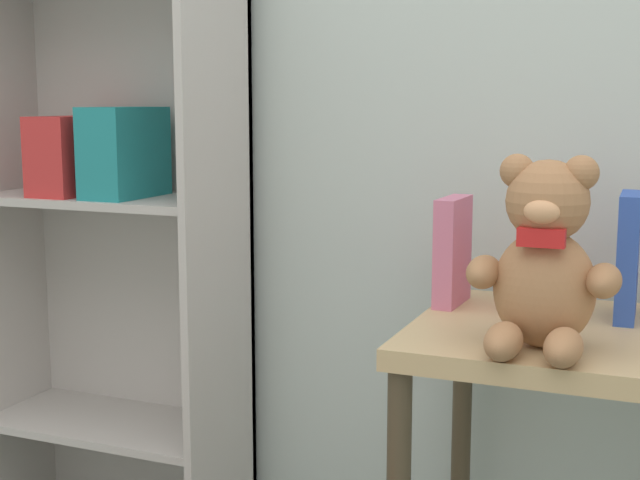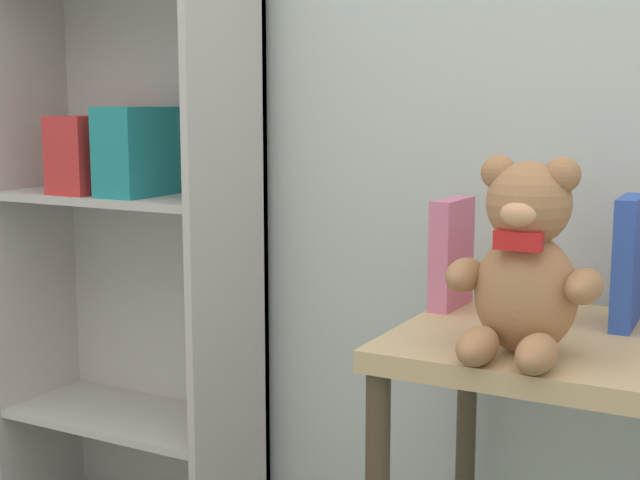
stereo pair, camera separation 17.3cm
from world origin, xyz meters
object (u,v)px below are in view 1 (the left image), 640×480
at_px(book_standing_red, 536,260).
at_px(book_standing_blue, 628,256).
at_px(display_table, 569,393).
at_px(teddy_bear, 544,262).
at_px(book_standing_pink, 453,251).
at_px(bookshelf_side, 113,158).

relative_size(book_standing_red, book_standing_blue, 0.88).
relative_size(display_table, book_standing_blue, 2.93).
xyz_separation_m(teddy_bear, book_standing_blue, (0.11, 0.26, -0.03)).
distance_m(book_standing_red, book_standing_blue, 0.16).
height_order(teddy_bear, book_standing_blue, teddy_bear).
distance_m(display_table, book_standing_pink, 0.34).
xyz_separation_m(bookshelf_side, display_table, (1.04, -0.16, -0.37)).
relative_size(bookshelf_side, book_standing_red, 8.34).
bearing_deg(book_standing_pink, bookshelf_side, 178.19).
xyz_separation_m(bookshelf_side, book_standing_pink, (0.81, -0.06, -0.15)).
height_order(bookshelf_side, display_table, bookshelf_side).
relative_size(display_table, teddy_bear, 2.17).
bearing_deg(book_standing_pink, book_standing_red, -2.13).
xyz_separation_m(bookshelf_side, book_standing_red, (0.96, -0.07, -0.16)).
distance_m(display_table, book_standing_red, 0.25).
height_order(bookshelf_side, teddy_bear, bookshelf_side).
bearing_deg(book_standing_red, display_table, -52.13).
bearing_deg(book_standing_blue, book_standing_red, -174.86).
bearing_deg(book_standing_pink, book_standing_blue, 3.50).
bearing_deg(book_standing_red, book_standing_blue, 4.63).
height_order(book_standing_red, book_standing_blue, book_standing_blue).
distance_m(bookshelf_side, teddy_bear, 1.07).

